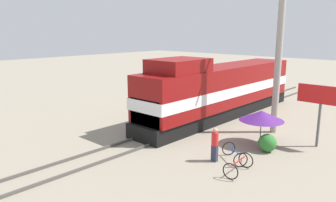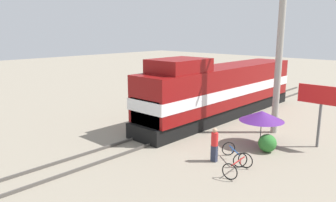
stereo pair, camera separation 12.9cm
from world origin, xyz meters
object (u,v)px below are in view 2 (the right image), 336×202
at_px(locomotive, 219,91).
at_px(utility_pole, 279,51).
at_px(billboard_sign, 322,100).
at_px(bicycle_spare, 234,154).
at_px(vendor_umbrella, 262,116).
at_px(person_bystander, 214,143).
at_px(bicycle, 238,165).

xyz_separation_m(locomotive, utility_pole, (4.65, -0.67, 3.08)).
xyz_separation_m(billboard_sign, bicycle_spare, (-2.28, -4.88, -2.30)).
distance_m(vendor_umbrella, bicycle_spare, 3.31).
xyz_separation_m(utility_pole, billboard_sign, (2.93, -0.86, -2.40)).
height_order(utility_pole, bicycle_spare, utility_pole).
relative_size(vendor_umbrella, person_bystander, 1.44).
xyz_separation_m(billboard_sign, bicycle, (-1.39, -6.00, -2.29)).
xyz_separation_m(locomotive, bicycle, (6.19, -7.53, -1.61)).
relative_size(utility_pole, bicycle_spare, 5.91).
distance_m(locomotive, billboard_sign, 7.77).
relative_size(locomotive, bicycle, 9.80).
height_order(locomotive, bicycle_spare, locomotive).
relative_size(utility_pole, person_bystander, 5.89).
height_order(locomotive, bicycle, locomotive).
xyz_separation_m(vendor_umbrella, person_bystander, (-0.52, -3.72, -0.76)).
xyz_separation_m(locomotive, person_bystander, (4.60, -7.10, -1.07)).
height_order(bicycle, bicycle_spare, bicycle).
bearing_deg(person_bystander, locomotive, 122.95).
distance_m(locomotive, bicycle, 9.88).
height_order(billboard_sign, bicycle_spare, billboard_sign).
bearing_deg(bicycle_spare, bicycle, 75.45).
relative_size(utility_pole, bicycle, 5.97).
xyz_separation_m(locomotive, billboard_sign, (7.59, -1.53, 0.68)).
xyz_separation_m(bicycle, bicycle_spare, (-0.89, 1.11, -0.01)).
bearing_deg(locomotive, vendor_umbrella, -33.44).
height_order(vendor_umbrella, billboard_sign, billboard_sign).
height_order(locomotive, utility_pole, utility_pole).
bearing_deg(bicycle, vendor_umbrella, -80.75).
distance_m(utility_pole, bicycle_spare, 7.46).
distance_m(vendor_umbrella, billboard_sign, 3.23).
distance_m(locomotive, vendor_umbrella, 6.15).
distance_m(locomotive, person_bystander, 8.53).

